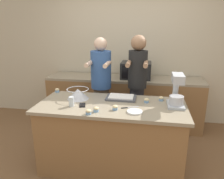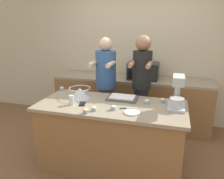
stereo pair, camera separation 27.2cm
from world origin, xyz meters
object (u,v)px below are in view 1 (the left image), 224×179
stand_mixer (177,92)px  cupcake_0 (88,112)px  small_plate (135,112)px  cell_phone (82,105)px  microwave_oven (136,70)px  cupcake_4 (146,100)px  cupcake_2 (96,109)px  drinking_glass (71,102)px  knife (129,107)px  person_left (101,88)px  cupcake_3 (57,90)px  mixing_bowl (78,93)px  cupcake_5 (115,107)px  person_right (137,87)px  baking_tray (121,97)px  cupcake_1 (161,99)px

stand_mixer → cupcake_0: bearing=-156.0°
small_plate → cell_phone: bearing=170.6°
microwave_oven → cupcake_0: bearing=-103.7°
cell_phone → cupcake_4: size_ratio=2.48×
cupcake_2 → cupcake_4: bearing=35.8°
drinking_glass → cupcake_4: size_ratio=1.89×
drinking_glass → cupcake_0: bearing=-37.2°
cell_phone → cupcake_4: bearing=17.2°
knife → cell_phone: bearing=-177.8°
knife → small_plate: bearing=-57.9°
microwave_oven → drinking_glass: (-0.68, -1.47, -0.11)m
microwave_oven → stand_mixer: bearing=-65.1°
drinking_glass → cupcake_0: drinking_glass is taller
person_left → microwave_oven: bearing=50.7°
stand_mixer → small_plate: size_ratio=2.26×
small_plate → cupcake_3: (-1.18, 0.56, 0.02)m
mixing_bowl → cupcake_5: mixing_bowl is taller
person_right → cell_phone: size_ratio=10.81×
microwave_oven → small_plate: size_ratio=2.96×
knife → cupcake_4: (0.20, 0.22, 0.03)m
knife → cupcake_0: 0.51m
microwave_oven → cupcake_0: 1.73m
baking_tray → cupcake_2: bearing=-114.4°
cupcake_3 → knife: bearing=-21.4°
cupcake_0 → cupcake_3: size_ratio=1.00×
person_right → cupcake_2: person_right is taller
cell_phone → cupcake_0: 0.29m
mixing_bowl → cupcake_5: (0.55, -0.30, -0.04)m
baking_tray → drinking_glass: (-0.56, -0.38, 0.04)m
cupcake_5 → person_right: bearing=77.3°
small_plate → cupcake_1: cupcake_1 is taller
cupcake_3 → baking_tray: bearing=-7.3°
knife → person_left: bearing=123.4°
cupcake_2 → cupcake_5: 0.23m
microwave_oven → small_plate: 1.54m
person_right → cupcake_2: bearing=-112.6°
cupcake_1 → cupcake_0: bearing=-143.9°
microwave_oven → cupcake_1: size_ratio=8.27×
stand_mixer → small_plate: stand_mixer is taller
cupcake_2 → stand_mixer: bearing=20.8°
baking_tray → knife: bearing=-66.4°
cupcake_1 → microwave_oven: bearing=110.8°
stand_mixer → cupcake_5: stand_mixer is taller
drinking_glass → cupcake_1: size_ratio=1.89×
cupcake_0 → cupcake_3: (-0.68, 0.71, 0.00)m
small_plate → person_left: bearing=123.2°
cupcake_0 → microwave_oven: bearing=76.3°
cupcake_0 → cupcake_5: (0.27, 0.18, 0.00)m
drinking_glass → person_right: bearing=49.0°
mixing_bowl → person_right: bearing=37.5°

